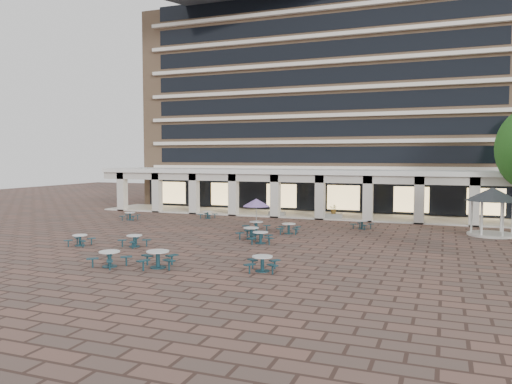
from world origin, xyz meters
TOP-DOWN VIEW (x-y plane):
  - ground at (0.00, 0.00)m, footprint 120.00×120.00m
  - apartment_building at (0.00, 25.47)m, footprint 40.00×15.50m
  - retail_arcade at (0.00, 14.80)m, footprint 42.00×6.60m
  - picnic_table_0 at (-8.86, -6.08)m, footprint 1.71×1.71m
  - picnic_table_1 at (-3.31, -10.43)m, footprint 1.94×1.94m
  - picnic_table_2 at (-0.87, -9.76)m, footprint 2.36×2.36m
  - picnic_table_3 at (4.32, -8.64)m, footprint 1.95×1.95m
  - picnic_table_5 at (-5.45, -5.15)m, footprint 1.94×1.94m
  - picnic_table_6 at (-0.61, 3.48)m, footprint 2.12×2.12m
  - picnic_table_7 at (1.99, 3.30)m, footprint 1.91×1.91m
  - picnic_table_8 at (-13.50, 5.86)m, footprint 1.75×1.75m
  - picnic_table_9 at (0.28, 0.17)m, footprint 1.86×1.86m
  - picnic_table_10 at (1.48, -1.25)m, footprint 2.03×2.03m
  - picnic_table_12 at (-7.60, 9.40)m, footprint 1.55×1.55m
  - picnic_table_13 at (6.60, 7.60)m, footprint 1.80×1.80m
  - gazebo at (15.70, 7.63)m, footprint 3.65×3.65m
  - planter_left at (-2.11, 12.90)m, footprint 1.50×0.61m
  - planter_right at (3.26, 12.90)m, footprint 1.50×0.92m

SIDE VIEW (x-z plane):
  - ground at x=0.00m, z-range 0.00..0.00m
  - picnic_table_12 at x=-7.60m, z-range 0.06..0.71m
  - picnic_table_13 at x=6.60m, z-range 0.06..0.73m
  - picnic_table_0 at x=-8.86m, z-range 0.07..0.75m
  - picnic_table_8 at x=-13.50m, z-range 0.07..0.76m
  - picnic_table_5 at x=-5.45m, z-range 0.07..0.79m
  - planter_left at x=-2.11m, z-range -0.15..1.02m
  - picnic_table_10 at x=1.48m, z-range 0.07..0.82m
  - picnic_table_7 at x=1.99m, z-range 0.07..0.83m
  - picnic_table_3 at x=4.32m, z-range 0.07..0.83m
  - picnic_table_9 at x=0.28m, z-range 0.08..0.87m
  - picnic_table_1 at x=-3.31m, z-range 0.08..0.87m
  - picnic_table_2 at x=-0.87m, z-range 0.08..0.95m
  - planter_right at x=3.26m, z-range -0.10..1.25m
  - picnic_table_6 at x=-0.61m, z-range 0.86..3.31m
  - gazebo at x=15.70m, z-range 0.86..4.26m
  - retail_arcade at x=0.00m, z-range 0.80..5.20m
  - apartment_building at x=0.00m, z-range 0.00..25.20m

